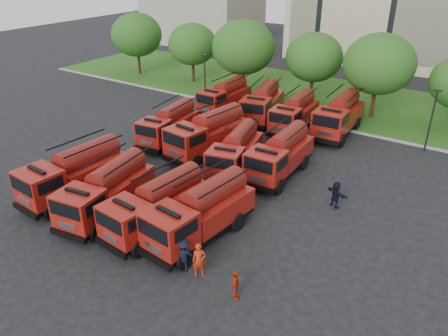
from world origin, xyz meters
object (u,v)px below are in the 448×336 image
object	(u,v)px
fire_truck_5	(208,133)
fire_truck_11	(339,115)
fire_truck_8	(225,96)
fire_truck_2	(157,205)
firefighter_1	(92,227)
fire_truck_0	(75,173)
fire_truck_6	(236,151)
fire_truck_9	(263,103)
firefighter_2	(235,298)
fire_truck_4	(169,124)
firefighter_3	(184,270)
fire_truck_7	(280,154)
fire_truck_1	(107,191)
firefighter_5	(334,206)
firefighter_0	(200,275)
fire_truck_10	(295,113)
firefighter_4	(126,173)
fire_truck_3	(201,212)

from	to	relation	value
fire_truck_5	fire_truck_11	distance (m)	11.99
fire_truck_8	fire_truck_2	bearing A→B (deg)	-66.48
fire_truck_11	firefighter_1	xyz separation A→B (m)	(-6.78, -21.94, -1.71)
fire_truck_0	fire_truck_6	world-z (taller)	fire_truck_0
fire_truck_9	firefighter_2	bearing A→B (deg)	-77.08
fire_truck_4	fire_truck_5	xyz separation A→B (m)	(4.14, -0.15, 0.19)
fire_truck_5	fire_truck_0	bearing A→B (deg)	-100.98
fire_truck_8	firefighter_2	bearing A→B (deg)	-54.75
firefighter_3	fire_truck_7	bearing A→B (deg)	-125.21
fire_truck_1	firefighter_5	xyz separation A→B (m)	(11.28, 8.53, -1.63)
firefighter_0	fire_truck_10	bearing A→B (deg)	63.76
firefighter_0	fire_truck_9	bearing A→B (deg)	72.32
firefighter_0	fire_truck_8	bearing A→B (deg)	81.65
fire_truck_7	firefighter_3	bearing A→B (deg)	-88.22
fire_truck_5	fire_truck_7	size ratio (longest dim) A/B	1.09
fire_truck_10	firefighter_1	world-z (taller)	fire_truck_10
fire_truck_1	fire_truck_5	distance (m)	10.66
firefighter_3	fire_truck_6	bearing A→B (deg)	-109.74
fire_truck_7	firefighter_1	bearing A→B (deg)	-118.99
firefighter_0	firefighter_5	bearing A→B (deg)	32.94
fire_truck_8	firefighter_3	distance (m)	24.46
fire_truck_2	firefighter_2	bearing A→B (deg)	-14.43
fire_truck_0	firefighter_4	size ratio (longest dim) A/B	4.90
fire_truck_10	firefighter_5	bearing A→B (deg)	-56.98
fire_truck_0	firefighter_1	size ratio (longest dim) A/B	4.04
fire_truck_8	fire_truck_9	size ratio (longest dim) A/B	0.89
fire_truck_0	firefighter_2	size ratio (longest dim) A/B	4.75
fire_truck_3	fire_truck_4	world-z (taller)	fire_truck_3
fire_truck_4	firefighter_5	size ratio (longest dim) A/B	3.93
fire_truck_0	firefighter_5	world-z (taller)	fire_truck_0
fire_truck_5	firefighter_0	xyz separation A→B (m)	(8.14, -12.16, -1.73)
fire_truck_9	fire_truck_7	bearing A→B (deg)	-67.76
fire_truck_11	firefighter_4	bearing A→B (deg)	-125.44
fire_truck_4	fire_truck_8	xyz separation A→B (m)	(-0.38, 8.96, 0.01)
fire_truck_6	fire_truck_7	bearing A→B (deg)	8.02
fire_truck_0	firefighter_4	xyz separation A→B (m)	(0.27, 4.12, -1.69)
fire_truck_5	fire_truck_6	world-z (taller)	fire_truck_5
fire_truck_7	fire_truck_4	bearing A→B (deg)	176.29
fire_truck_3	fire_truck_8	world-z (taller)	fire_truck_3
fire_truck_3	firefighter_0	world-z (taller)	fire_truck_3
fire_truck_2	firefighter_4	size ratio (longest dim) A/B	4.66
fire_truck_1	fire_truck_10	distance (m)	19.40
fire_truck_9	fire_truck_10	bearing A→B (deg)	-23.27
fire_truck_11	firefighter_3	world-z (taller)	fire_truck_11
fire_truck_8	firefighter_5	size ratio (longest dim) A/B	3.84
fire_truck_4	fire_truck_11	bearing A→B (deg)	33.28
fire_truck_4	fire_truck_3	bearing A→B (deg)	-49.87
fire_truck_7	firefighter_5	size ratio (longest dim) A/B	4.06
fire_truck_8	firefighter_3	size ratio (longest dim) A/B	3.64
fire_truck_0	fire_truck_10	xyz separation A→B (m)	(6.75, 18.72, -0.12)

